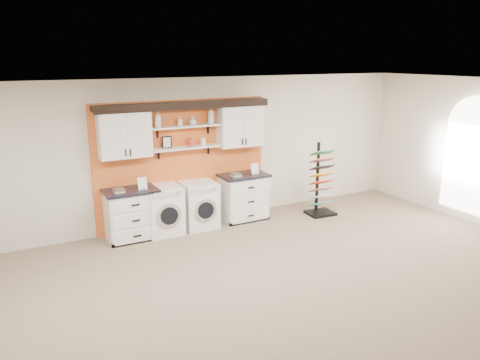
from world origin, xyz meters
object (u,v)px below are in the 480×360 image
base_cabinet_left (132,214)px  base_cabinet_right (243,197)px  dryer (199,205)px  sample_rack (321,191)px  washer (163,210)px

base_cabinet_left → base_cabinet_right: size_ratio=0.99×
base_cabinet_left → dryer: bearing=-0.2°
dryer → sample_rack: bearing=-11.1°
base_cabinet_right → sample_rack: 1.61m
dryer → base_cabinet_left: bearing=179.8°
washer → dryer: 0.71m
washer → sample_rack: 3.25m
base_cabinet_right → washer: (-1.68, -0.00, -0.01)m
dryer → sample_rack: 2.56m
washer → base_cabinet_right: bearing=0.1°
base_cabinet_right → dryer: 0.97m
dryer → washer: bearing=180.0°
dryer → sample_rack: sample_rack is taller
base_cabinet_left → washer: (0.58, -0.00, -0.01)m
base_cabinet_right → dryer: bearing=-179.8°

